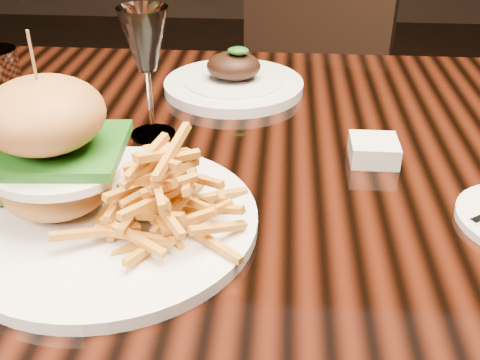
# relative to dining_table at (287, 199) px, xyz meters

# --- Properties ---
(dining_table) EXTENTS (1.60, 0.90, 0.75)m
(dining_table) POSITION_rel_dining_table_xyz_m (0.00, 0.00, 0.00)
(dining_table) COLOR black
(dining_table) RESTS_ON ground
(burger_plate) EXTENTS (0.34, 0.34, 0.22)m
(burger_plate) POSITION_rel_dining_table_xyz_m (-0.21, -0.19, 0.14)
(burger_plate) COLOR white
(burger_plate) RESTS_ON dining_table
(ramekin) EXTENTS (0.07, 0.07, 0.03)m
(ramekin) POSITION_rel_dining_table_xyz_m (0.12, -0.01, 0.09)
(ramekin) COLOR white
(ramekin) RESTS_ON dining_table
(wine_glass) EXTENTS (0.07, 0.07, 0.19)m
(wine_glass) POSITION_rel_dining_table_xyz_m (-0.21, 0.04, 0.22)
(wine_glass) COLOR white
(wine_glass) RESTS_ON dining_table
(far_dish) EXTENTS (0.25, 0.25, 0.08)m
(far_dish) POSITION_rel_dining_table_xyz_m (-0.10, 0.23, 0.09)
(far_dish) COLOR white
(far_dish) RESTS_ON dining_table
(chair_far) EXTENTS (0.60, 0.60, 0.95)m
(chair_far) POSITION_rel_dining_table_xyz_m (0.04, 0.89, -0.13)
(chair_far) COLOR black
(chair_far) RESTS_ON ground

